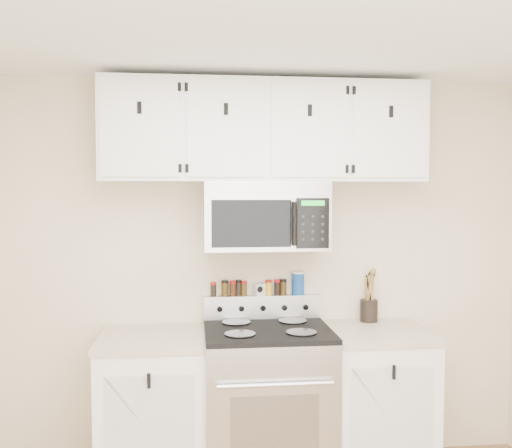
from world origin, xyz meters
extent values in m
cube|color=#C4B093|center=(0.00, 1.75, 1.25)|extent=(3.50, 0.01, 2.50)
cube|color=#B7B7BA|center=(0.00, 1.43, 0.46)|extent=(0.76, 0.65, 0.92)
cube|color=black|center=(0.00, 1.11, 0.45)|extent=(0.50, 0.02, 0.40)
cube|color=black|center=(0.00, 1.43, 0.94)|extent=(0.76, 0.65, 0.03)
cube|color=#B7B7BA|center=(0.00, 1.71, 1.03)|extent=(0.76, 0.08, 0.15)
cylinder|color=black|center=(-0.18, 1.28, 0.96)|extent=(0.18, 0.18, 0.01)
cylinder|color=black|center=(0.18, 1.28, 0.96)|extent=(0.18, 0.18, 0.01)
cylinder|color=black|center=(-0.18, 1.57, 0.96)|extent=(0.18, 0.18, 0.01)
cylinder|color=black|center=(0.18, 1.57, 0.96)|extent=(0.18, 0.18, 0.01)
cube|color=white|center=(-0.69, 1.45, 0.44)|extent=(0.62, 0.60, 0.88)
cube|color=#9E9079|center=(-0.69, 1.45, 0.90)|extent=(0.64, 0.62, 0.04)
cube|color=white|center=(0.69, 1.45, 0.44)|extent=(0.62, 0.60, 0.88)
cube|color=#9E9079|center=(0.69, 1.45, 0.90)|extent=(0.64, 0.62, 0.04)
cube|color=#9E9EA3|center=(0.00, 1.56, 1.63)|extent=(0.76, 0.38, 0.42)
cube|color=#B7B7BA|center=(0.00, 1.36, 1.80)|extent=(0.73, 0.01, 0.08)
cube|color=black|center=(-0.10, 1.36, 1.59)|extent=(0.47, 0.01, 0.28)
cube|color=black|center=(0.26, 1.36, 1.59)|extent=(0.20, 0.01, 0.30)
cylinder|color=black|center=(0.15, 1.33, 1.59)|extent=(0.03, 0.03, 0.26)
cube|color=white|center=(0.00, 1.58, 2.15)|extent=(2.00, 0.33, 0.62)
cube|color=white|center=(-0.75, 1.41, 2.15)|extent=(0.46, 0.01, 0.57)
cube|color=black|center=(-0.75, 1.41, 2.26)|extent=(0.02, 0.01, 0.07)
cube|color=white|center=(-0.25, 1.41, 2.15)|extent=(0.46, 0.01, 0.57)
cube|color=black|center=(-0.25, 1.41, 2.26)|extent=(0.03, 0.01, 0.07)
cube|color=white|center=(0.25, 1.41, 2.15)|extent=(0.46, 0.01, 0.57)
cube|color=black|center=(0.25, 1.41, 2.26)|extent=(0.03, 0.01, 0.07)
cube|color=white|center=(0.75, 1.41, 2.15)|extent=(0.46, 0.01, 0.57)
cube|color=black|center=(0.75, 1.41, 2.26)|extent=(0.02, 0.01, 0.07)
cylinder|color=black|center=(0.71, 1.66, 0.99)|extent=(0.12, 0.12, 0.14)
cylinder|color=olive|center=(0.71, 1.66, 1.10)|extent=(0.01, 0.01, 0.27)
cylinder|color=olive|center=(0.72, 1.65, 1.11)|extent=(0.01, 0.01, 0.29)
cylinder|color=olive|center=(0.69, 1.67, 1.09)|extent=(0.01, 0.01, 0.25)
cylinder|color=black|center=(0.71, 1.68, 1.10)|extent=(0.01, 0.01, 0.26)
cylinder|color=olive|center=(0.70, 1.64, 1.11)|extent=(0.01, 0.01, 0.28)
cube|color=silver|center=(-0.02, 1.71, 1.14)|extent=(0.08, 0.08, 0.08)
cylinder|color=#154896|center=(0.24, 1.71, 1.17)|extent=(0.08, 0.08, 0.14)
cylinder|color=white|center=(0.24, 1.71, 1.25)|extent=(0.08, 0.08, 0.01)
cylinder|color=black|center=(-0.32, 1.71, 1.14)|extent=(0.04, 0.04, 0.08)
cylinder|color=#AE160D|center=(-0.32, 1.71, 1.18)|extent=(0.04, 0.04, 0.02)
cylinder|color=#412E0F|center=(-0.24, 1.71, 1.14)|extent=(0.04, 0.04, 0.09)
cylinder|color=black|center=(-0.24, 1.71, 1.19)|extent=(0.05, 0.05, 0.02)
cylinder|color=yellow|center=(-0.19, 1.71, 1.14)|extent=(0.04, 0.04, 0.07)
cylinder|color=#A1100C|center=(-0.19, 1.71, 1.18)|extent=(0.04, 0.04, 0.02)
cylinder|color=#381E0D|center=(-0.19, 1.71, 1.14)|extent=(0.04, 0.04, 0.08)
cylinder|color=#AC0D0E|center=(-0.19, 1.71, 1.19)|extent=(0.04, 0.04, 0.02)
cylinder|color=black|center=(-0.15, 1.71, 1.14)|extent=(0.04, 0.04, 0.09)
cylinder|color=black|center=(-0.15, 1.71, 1.19)|extent=(0.04, 0.04, 0.02)
cylinder|color=#433110|center=(-0.12, 1.71, 1.14)|extent=(0.04, 0.04, 0.08)
cylinder|color=#A00C0C|center=(-0.12, 1.71, 1.19)|extent=(0.04, 0.04, 0.02)
cylinder|color=gold|center=(0.04, 1.71, 1.14)|extent=(0.04, 0.04, 0.08)
cylinder|color=#980E0B|center=(0.04, 1.71, 1.19)|extent=(0.04, 0.04, 0.02)
cylinder|color=black|center=(0.10, 1.71, 1.14)|extent=(0.04, 0.04, 0.09)
cylinder|color=#B50D10|center=(0.10, 1.71, 1.19)|extent=(0.04, 0.04, 0.02)
cylinder|color=#3A2A0D|center=(0.14, 1.71, 1.14)|extent=(0.04, 0.04, 0.09)
cylinder|color=black|center=(0.14, 1.71, 1.19)|extent=(0.04, 0.04, 0.02)
cylinder|color=gold|center=(0.22, 1.71, 1.14)|extent=(0.04, 0.04, 0.07)
cylinder|color=black|center=(0.22, 1.71, 1.18)|extent=(0.04, 0.04, 0.02)
camera|label=1|loc=(-0.44, -1.96, 1.78)|focal=40.00mm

